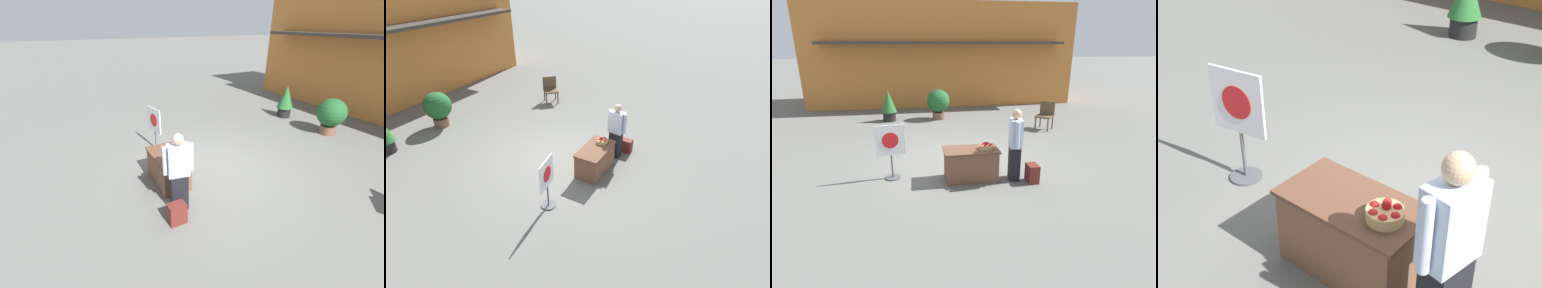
{
  "view_description": "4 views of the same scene",
  "coord_description": "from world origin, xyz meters",
  "views": [
    {
      "loc": [
        4.93,
        -3.14,
        3.49
      ],
      "look_at": [
        -0.12,
        -0.56,
        0.79
      ],
      "focal_mm": 24.0,
      "sensor_mm": 36.0,
      "label": 1
    },
    {
      "loc": [
        -6.12,
        -4.2,
        4.98
      ],
      "look_at": [
        -0.28,
        -0.9,
        0.93
      ],
      "focal_mm": 28.0,
      "sensor_mm": 36.0,
      "label": 2
    },
    {
      "loc": [
        -1.18,
        -7.59,
        3.03
      ],
      "look_at": [
        -0.11,
        -1.15,
        0.83
      ],
      "focal_mm": 28.0,
      "sensor_mm": 36.0,
      "label": 3
    },
    {
      "loc": [
        2.26,
        -4.0,
        3.39
      ],
      "look_at": [
        -0.51,
        -0.65,
        0.78
      ],
      "focal_mm": 50.0,
      "sensor_mm": 36.0,
      "label": 4
    }
  ],
  "objects": [
    {
      "name": "backpack",
      "position": [
        1.39,
        -1.65,
        0.21
      ],
      "size": [
        0.24,
        0.34,
        0.42
      ],
      "color": "maroon",
      "rests_on": "ground_plane"
    },
    {
      "name": "ground_plane",
      "position": [
        0.0,
        0.0,
        0.0
      ],
      "size": [
        120.0,
        120.0,
        0.0
      ],
      "primitive_type": "plane",
      "color": "slate"
    },
    {
      "name": "poster_board",
      "position": [
        -1.78,
        -0.94,
        0.73
      ],
      "size": [
        0.66,
        0.36,
        1.29
      ],
      "rotation": [
        0.0,
        0.0,
        -1.39
      ],
      "color": "#4C4C51",
      "rests_on": "ground_plane"
    },
    {
      "name": "apple_basket",
      "position": [
        0.38,
        -1.3,
        0.8
      ],
      "size": [
        0.31,
        0.31,
        0.16
      ],
      "color": "tan",
      "rests_on": "display_table"
    },
    {
      "name": "person_visitor",
      "position": [
        1.02,
        -1.44,
        0.85
      ],
      "size": [
        0.33,
        0.6,
        1.67
      ],
      "rotation": [
        0.0,
        0.0,
        2.97
      ],
      "color": "black",
      "rests_on": "ground_plane"
    },
    {
      "name": "potted_plant_far_right",
      "position": [
        -0.21,
        4.73,
        0.72
      ],
      "size": [
        0.94,
        0.94,
        1.24
      ],
      "color": "brown",
      "rests_on": "ground_plane"
    },
    {
      "name": "display_table",
      "position": [
        0.03,
        -1.26,
        0.37
      ],
      "size": [
        1.26,
        0.69,
        0.74
      ],
      "color": "brown",
      "rests_on": "ground_plane"
    },
    {
      "name": "patio_chair",
      "position": [
        3.57,
        2.59,
        0.57
      ],
      "size": [
        0.78,
        0.78,
        1.01
      ],
      "rotation": [
        0.0,
        0.0,
        3.93
      ],
      "color": "brown",
      "rests_on": "ground_plane"
    }
  ]
}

